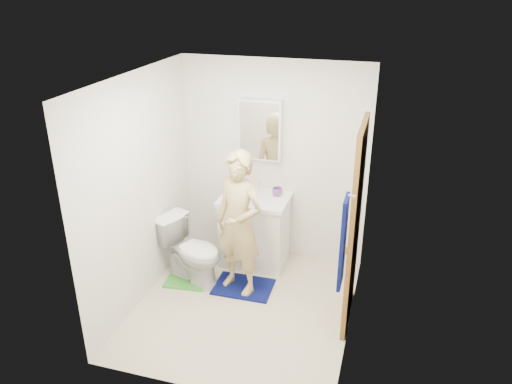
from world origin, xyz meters
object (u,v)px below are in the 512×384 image
Objects in this scene: vanity_cabinet at (255,232)px; soap_dispenser at (234,187)px; towel at (343,243)px; toothbrush_cup at (277,192)px; man at (239,224)px; medicine_cabinet at (260,130)px; toilet at (192,250)px.

vanity_cabinet is 0.60m from soap_dispenser.
toothbrush_cup is at bearing 120.38° from towel.
toothbrush_cup is at bearing 94.99° from man.
man is (-1.17, 0.85, -0.43)m from towel.
medicine_cabinet reaches higher than toothbrush_cup.
vanity_cabinet is 3.99× the size of soap_dispenser.
toilet is at bearing -138.64° from toothbrush_cup.
toilet is at bearing -119.26° from soap_dispenser.
soap_dispenser is at bearing -136.21° from medicine_cabinet.
towel is 6.61× the size of toothbrush_cup.
toilet is 0.87m from soap_dispenser.
medicine_cabinet is 0.75m from toothbrush_cup.
towel reaches higher than man.
towel is 2.07m from soap_dispenser.
medicine_cabinet is 2.11m from towel.
toilet is (-0.57, -0.81, -1.22)m from medicine_cabinet.
soap_dispenser reaches higher than toilet.
soap_dispenser is 1.66× the size of toothbrush_cup.
soap_dispenser is at bearing 134.14° from man.
towel is 2.15m from toilet.
toothbrush_cup is at bearing 27.68° from vanity_cabinet.
man reaches higher than vanity_cabinet.
towel is at bearing -51.53° from vanity_cabinet.
medicine_cabinet reaches higher than toilet.
toothbrush_cup is 0.08× the size of man.
man is (0.26, -0.62, -0.13)m from soap_dispenser.
toothbrush_cup reaches higher than vanity_cabinet.
toothbrush_cup is (0.80, 0.71, 0.52)m from toilet.
medicine_cabinet is at bearing 112.36° from man.
toothbrush_cup is (-0.94, 1.61, -0.35)m from towel.
towel is 3.99× the size of soap_dispenser.
towel is at bearing -55.39° from medicine_cabinet.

